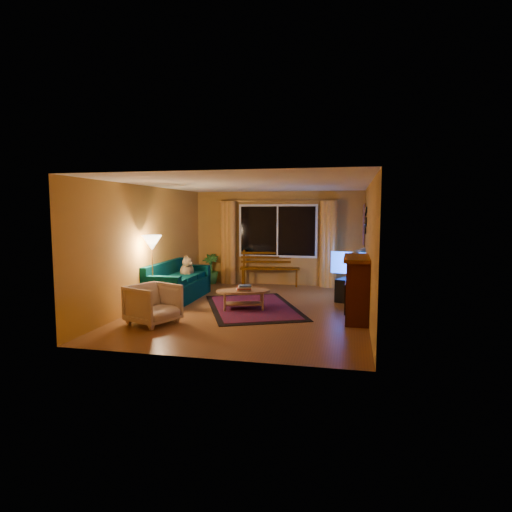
% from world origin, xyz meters
% --- Properties ---
extents(floor, '(4.50, 6.00, 0.02)m').
position_xyz_m(floor, '(0.00, 0.00, -0.01)').
color(floor, brown).
rests_on(floor, ground).
extents(ceiling, '(4.50, 6.00, 0.02)m').
position_xyz_m(ceiling, '(0.00, 0.00, 2.51)').
color(ceiling, white).
rests_on(ceiling, ground).
extents(wall_back, '(4.50, 0.02, 2.50)m').
position_xyz_m(wall_back, '(0.00, 3.01, 1.25)').
color(wall_back, '#B98334').
rests_on(wall_back, ground).
extents(wall_left, '(0.02, 6.00, 2.50)m').
position_xyz_m(wall_left, '(-2.26, 0.00, 1.25)').
color(wall_left, '#B98334').
rests_on(wall_left, ground).
extents(wall_right, '(0.02, 6.00, 2.50)m').
position_xyz_m(wall_right, '(2.26, 0.00, 1.25)').
color(wall_right, '#B98334').
rests_on(wall_right, ground).
extents(window, '(2.00, 0.02, 1.30)m').
position_xyz_m(window, '(0.00, 2.94, 1.45)').
color(window, black).
rests_on(window, wall_back).
extents(curtain_rod, '(3.20, 0.03, 0.03)m').
position_xyz_m(curtain_rod, '(0.00, 2.90, 2.25)').
color(curtain_rod, '#BF8C3F').
rests_on(curtain_rod, wall_back).
extents(curtain_left, '(0.36, 0.36, 2.24)m').
position_xyz_m(curtain_left, '(-1.35, 2.88, 1.12)').
color(curtain_left, gold).
rests_on(curtain_left, ground).
extents(curtain_right, '(0.36, 0.36, 2.24)m').
position_xyz_m(curtain_right, '(1.35, 2.88, 1.12)').
color(curtain_right, gold).
rests_on(curtain_right, ground).
extents(bench, '(1.61, 0.70, 0.47)m').
position_xyz_m(bench, '(-0.17, 2.75, 0.23)').
color(bench, '#4F2502').
rests_on(bench, ground).
extents(potted_plant, '(0.47, 0.47, 0.81)m').
position_xyz_m(potted_plant, '(-1.82, 2.75, 0.40)').
color(potted_plant, '#235B1E').
rests_on(potted_plant, ground).
extents(sofa, '(0.90, 2.06, 0.83)m').
position_xyz_m(sofa, '(-1.87, 0.57, 0.42)').
color(sofa, '#002B30').
rests_on(sofa, ground).
extents(dog, '(0.38, 0.51, 0.53)m').
position_xyz_m(dog, '(-1.82, 1.03, 0.68)').
color(dog, olive).
rests_on(dog, sofa).
extents(armchair, '(0.94, 0.97, 0.77)m').
position_xyz_m(armchair, '(-1.45, -1.50, 0.39)').
color(armchair, beige).
rests_on(armchair, ground).
extents(floor_lamp, '(0.26, 0.26, 1.49)m').
position_xyz_m(floor_lamp, '(-2.00, -0.38, 0.75)').
color(floor_lamp, '#BF8C3F').
rests_on(floor_lamp, ground).
extents(rug, '(2.64, 3.15, 0.02)m').
position_xyz_m(rug, '(-0.03, 0.12, 0.01)').
color(rug, maroon).
rests_on(rug, ground).
extents(coffee_table, '(1.35, 1.35, 0.40)m').
position_xyz_m(coffee_table, '(-0.17, -0.09, 0.20)').
color(coffee_table, '#A17752').
rests_on(coffee_table, ground).
extents(tv_console, '(0.81, 1.28, 0.50)m').
position_xyz_m(tv_console, '(2.00, 1.47, 0.25)').
color(tv_console, black).
rests_on(tv_console, ground).
extents(television, '(0.41, 1.08, 0.62)m').
position_xyz_m(television, '(2.00, 1.47, 0.81)').
color(television, black).
rests_on(television, tv_console).
extents(fireplace, '(0.40, 1.20, 1.10)m').
position_xyz_m(fireplace, '(2.05, -0.40, 0.55)').
color(fireplace, maroon).
rests_on(fireplace, ground).
extents(mirror_cluster, '(0.06, 0.60, 0.56)m').
position_xyz_m(mirror_cluster, '(2.21, 1.30, 1.80)').
color(mirror_cluster, black).
rests_on(mirror_cluster, wall_right).
extents(painting, '(0.04, 0.76, 0.96)m').
position_xyz_m(painting, '(2.22, 2.45, 1.65)').
color(painting, '#DF591D').
rests_on(painting, wall_right).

